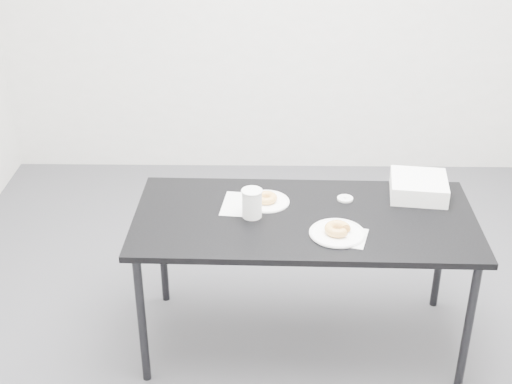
{
  "coord_description": "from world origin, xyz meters",
  "views": [
    {
      "loc": [
        -0.07,
        -3.03,
        2.46
      ],
      "look_at": [
        -0.11,
        0.02,
        0.82
      ],
      "focal_mm": 50.0,
      "sensor_mm": 36.0,
      "label": 1
    }
  ],
  "objects_px": {
    "pen": "(255,196)",
    "coffee_cup": "(252,203)",
    "table": "(304,226)",
    "donut_near": "(338,229)",
    "plate_far": "(266,202)",
    "scorecard": "(242,204)",
    "plate_near": "(337,233)",
    "donut_far": "(266,198)",
    "bakery_box": "(419,187)"
  },
  "relations": [
    {
      "from": "plate_near",
      "to": "donut_far",
      "type": "bearing_deg",
      "value": 137.21
    },
    {
      "from": "table",
      "to": "donut_near",
      "type": "distance_m",
      "value": 0.23
    },
    {
      "from": "table",
      "to": "pen",
      "type": "relative_size",
      "value": 14.54
    },
    {
      "from": "pen",
      "to": "bakery_box",
      "type": "relative_size",
      "value": 0.41
    },
    {
      "from": "coffee_cup",
      "to": "pen",
      "type": "bearing_deg",
      "value": 86.67
    },
    {
      "from": "plate_far",
      "to": "donut_near",
      "type": "bearing_deg",
      "value": -42.79
    },
    {
      "from": "donut_near",
      "to": "bakery_box",
      "type": "height_order",
      "value": "bakery_box"
    },
    {
      "from": "donut_far",
      "to": "coffee_cup",
      "type": "relative_size",
      "value": 0.76
    },
    {
      "from": "pen",
      "to": "plate_far",
      "type": "distance_m",
      "value": 0.08
    },
    {
      "from": "table",
      "to": "scorecard",
      "type": "relative_size",
      "value": 6.75
    },
    {
      "from": "scorecard",
      "to": "pen",
      "type": "bearing_deg",
      "value": 58.48
    },
    {
      "from": "plate_near",
      "to": "donut_near",
      "type": "distance_m",
      "value": 0.02
    },
    {
      "from": "table",
      "to": "pen",
      "type": "bearing_deg",
      "value": 142.74
    },
    {
      "from": "bakery_box",
      "to": "scorecard",
      "type": "bearing_deg",
      "value": -165.38
    },
    {
      "from": "plate_far",
      "to": "bakery_box",
      "type": "relative_size",
      "value": 0.83
    },
    {
      "from": "table",
      "to": "bakery_box",
      "type": "relative_size",
      "value": 5.98
    },
    {
      "from": "donut_near",
      "to": "donut_far",
      "type": "relative_size",
      "value": 1.12
    },
    {
      "from": "plate_far",
      "to": "plate_near",
      "type": "bearing_deg",
      "value": -42.79
    },
    {
      "from": "donut_near",
      "to": "table",
      "type": "bearing_deg",
      "value": 130.8
    },
    {
      "from": "plate_near",
      "to": "plate_far",
      "type": "bearing_deg",
      "value": 137.21
    },
    {
      "from": "pen",
      "to": "donut_far",
      "type": "relative_size",
      "value": 1.05
    },
    {
      "from": "scorecard",
      "to": "donut_near",
      "type": "xyz_separation_m",
      "value": [
        0.44,
        -0.28,
        0.03
      ]
    },
    {
      "from": "scorecard",
      "to": "pen",
      "type": "relative_size",
      "value": 2.15
    },
    {
      "from": "donut_near",
      "to": "bakery_box",
      "type": "xyz_separation_m",
      "value": [
        0.44,
        0.39,
        0.02
      ]
    },
    {
      "from": "plate_far",
      "to": "bakery_box",
      "type": "height_order",
      "value": "bakery_box"
    },
    {
      "from": "plate_far",
      "to": "bakery_box",
      "type": "bearing_deg",
      "value": 6.5
    },
    {
      "from": "pen",
      "to": "coffee_cup",
      "type": "distance_m",
      "value": 0.2
    },
    {
      "from": "table",
      "to": "donut_near",
      "type": "height_order",
      "value": "donut_near"
    },
    {
      "from": "pen",
      "to": "bakery_box",
      "type": "height_order",
      "value": "bakery_box"
    },
    {
      "from": "donut_near",
      "to": "donut_far",
      "type": "distance_m",
      "value": 0.44
    },
    {
      "from": "scorecard",
      "to": "pen",
      "type": "height_order",
      "value": "pen"
    },
    {
      "from": "pen",
      "to": "coffee_cup",
      "type": "bearing_deg",
      "value": -129.92
    },
    {
      "from": "donut_near",
      "to": "plate_far",
      "type": "bearing_deg",
      "value": 137.21
    },
    {
      "from": "table",
      "to": "plate_near",
      "type": "height_order",
      "value": "plate_near"
    },
    {
      "from": "plate_near",
      "to": "plate_far",
      "type": "xyz_separation_m",
      "value": [
        -0.33,
        0.3,
        -0.0
      ]
    },
    {
      "from": "table",
      "to": "plate_near",
      "type": "relative_size",
      "value": 6.42
    },
    {
      "from": "table",
      "to": "donut_near",
      "type": "bearing_deg",
      "value": -48.13
    },
    {
      "from": "table",
      "to": "donut_far",
      "type": "distance_m",
      "value": 0.24
    },
    {
      "from": "table",
      "to": "bakery_box",
      "type": "distance_m",
      "value": 0.63
    },
    {
      "from": "donut_far",
      "to": "plate_near",
      "type": "bearing_deg",
      "value": -42.79
    },
    {
      "from": "pen",
      "to": "plate_far",
      "type": "relative_size",
      "value": 0.49
    },
    {
      "from": "scorecard",
      "to": "plate_far",
      "type": "bearing_deg",
      "value": 18.75
    },
    {
      "from": "plate_near",
      "to": "bakery_box",
      "type": "distance_m",
      "value": 0.59
    },
    {
      "from": "pen",
      "to": "bakery_box",
      "type": "xyz_separation_m",
      "value": [
        0.82,
        0.03,
        0.04
      ]
    },
    {
      "from": "coffee_cup",
      "to": "bakery_box",
      "type": "relative_size",
      "value": 0.51
    },
    {
      "from": "donut_far",
      "to": "donut_near",
      "type": "bearing_deg",
      "value": -42.79
    },
    {
      "from": "coffee_cup",
      "to": "bakery_box",
      "type": "distance_m",
      "value": 0.86
    },
    {
      "from": "pen",
      "to": "coffee_cup",
      "type": "height_order",
      "value": "coffee_cup"
    },
    {
      "from": "pen",
      "to": "plate_near",
      "type": "xyz_separation_m",
      "value": [
        0.38,
        -0.35,
        0.0
      ]
    },
    {
      "from": "scorecard",
      "to": "donut_far",
      "type": "xyz_separation_m",
      "value": [
        0.12,
        0.03,
        0.02
      ]
    }
  ]
}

